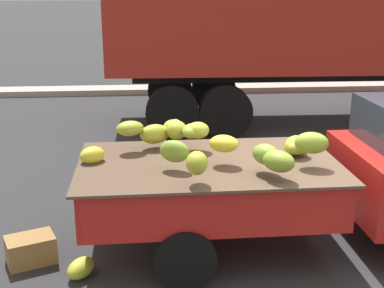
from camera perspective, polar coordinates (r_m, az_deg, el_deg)
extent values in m
plane|color=#28282B|center=(6.59, 14.40, -10.52)|extent=(220.00, 220.00, 0.00)
cube|color=gray|center=(15.37, 3.00, 6.12)|extent=(80.00, 0.80, 0.16)
cube|color=#B21E19|center=(6.04, 1.78, -6.49)|extent=(2.83, 1.68, 0.08)
cube|color=#B21E19|center=(6.69, 0.93, -1.72)|extent=(2.82, 0.08, 0.44)
cube|color=#B21E19|center=(5.21, 2.93, -7.37)|extent=(2.82, 0.08, 0.44)
cube|color=#B21E19|center=(6.26, 14.49, -3.62)|extent=(0.07, 1.65, 0.44)
cube|color=#B21E19|center=(5.93, -11.61, -4.58)|extent=(0.07, 1.65, 0.44)
cube|color=#B21914|center=(6.73, 0.90, -1.96)|extent=(2.70, 0.04, 0.07)
cube|color=brown|center=(5.86, 1.82, -2.10)|extent=(2.96, 1.81, 0.03)
ellipsoid|color=#91A22E|center=(6.09, 11.66, -0.36)|extent=(0.35, 0.33, 0.17)
ellipsoid|color=olive|center=(5.49, 8.12, -1.13)|extent=(0.37, 0.40, 0.22)
ellipsoid|color=#95A731|center=(6.40, -2.08, 1.72)|extent=(0.29, 0.37, 0.21)
ellipsoid|color=gold|center=(6.30, -4.14, 1.11)|extent=(0.42, 0.34, 0.24)
ellipsoid|color=gold|center=(6.22, 11.26, -0.17)|extent=(0.39, 0.42, 0.23)
ellipsoid|color=#A3A82C|center=(5.12, 0.54, -2.10)|extent=(0.25, 0.31, 0.24)
ellipsoid|color=olive|center=(5.52, -1.95, -0.80)|extent=(0.39, 0.33, 0.24)
ellipsoid|color=#9CAC32|center=(6.44, -1.76, 1.77)|extent=(0.25, 0.37, 0.21)
ellipsoid|color=#8FA632|center=(6.18, -0.11, 1.44)|extent=(0.30, 0.37, 0.17)
ellipsoid|color=#94A32D|center=(6.17, -6.85, 1.72)|extent=(0.39, 0.34, 0.18)
ellipsoid|color=#A6AB2D|center=(6.27, -1.71, 1.54)|extent=(0.34, 0.36, 0.23)
ellipsoid|color=#ACB130|center=(6.17, 0.61, 1.52)|extent=(0.36, 0.34, 0.20)
ellipsoid|color=olive|center=(5.75, 13.02, 0.12)|extent=(0.42, 0.33, 0.24)
ellipsoid|color=gold|center=(5.93, -10.93, -1.23)|extent=(0.37, 0.35, 0.20)
ellipsoid|color=olive|center=(5.33, 9.51, -1.89)|extent=(0.43, 0.44, 0.22)
ellipsoid|color=gold|center=(5.69, 3.52, 0.05)|extent=(0.40, 0.37, 0.19)
cylinder|color=black|center=(6.84, -1.87, -5.94)|extent=(0.64, 0.21, 0.64)
cylinder|color=black|center=(5.42, -0.74, -12.52)|extent=(0.64, 0.21, 0.64)
cube|color=black|center=(12.52, 19.78, 7.37)|extent=(11.05, 0.66, 0.30)
cylinder|color=black|center=(12.86, 2.39, 6.05)|extent=(1.09, 0.33, 1.08)
cylinder|color=black|center=(10.53, 3.73, 3.55)|extent=(1.09, 0.33, 1.08)
cylinder|color=black|center=(12.79, -2.46, 5.99)|extent=(1.09, 0.33, 1.08)
cylinder|color=black|center=(10.45, -2.17, 3.47)|extent=(1.09, 0.33, 1.08)
ellipsoid|color=#A7AF30|center=(5.81, -12.14, -13.21)|extent=(0.38, 0.44, 0.21)
cube|color=olive|center=(6.19, -17.33, -11.05)|extent=(0.62, 0.53, 0.31)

